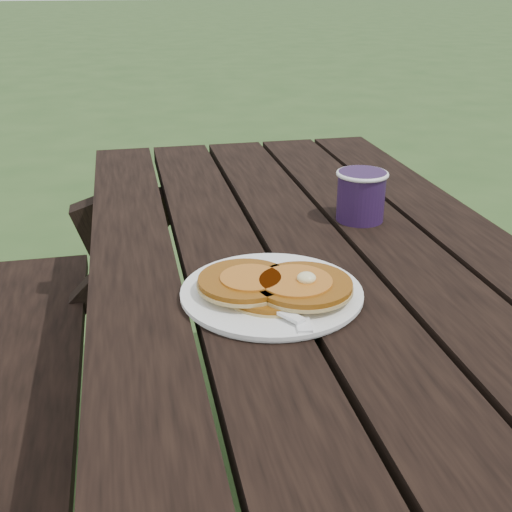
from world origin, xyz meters
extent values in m
cube|color=black|center=(0.00, 0.00, 0.73)|extent=(0.75, 1.80, 0.04)
cylinder|color=white|center=(-0.11, -0.02, 0.76)|extent=(0.31, 0.31, 0.01)
cylinder|color=#8C4E0F|center=(-0.11, -0.03, 0.77)|extent=(0.14, 0.14, 0.01)
cylinder|color=#8C4E0F|center=(-0.15, -0.01, 0.78)|extent=(0.14, 0.14, 0.01)
cylinder|color=#8C4E0F|center=(-0.07, -0.04, 0.78)|extent=(0.14, 0.14, 0.01)
cylinder|color=#A15717|center=(-0.08, -0.04, 0.79)|extent=(0.11, 0.11, 0.00)
ellipsoid|color=#F4E59E|center=(-0.06, -0.05, 0.79)|extent=(0.03, 0.03, 0.02)
cube|color=white|center=(-0.08, -0.06, 0.76)|extent=(0.04, 0.18, 0.00)
cylinder|color=#29153B|center=(0.13, 0.26, 0.80)|extent=(0.09, 0.09, 0.10)
torus|color=white|center=(0.13, 0.26, 0.84)|extent=(0.10, 0.10, 0.01)
cylinder|color=black|center=(0.13, 0.26, 0.84)|extent=(0.08, 0.08, 0.01)
camera|label=1|loc=(-0.30, -0.83, 1.19)|focal=45.00mm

